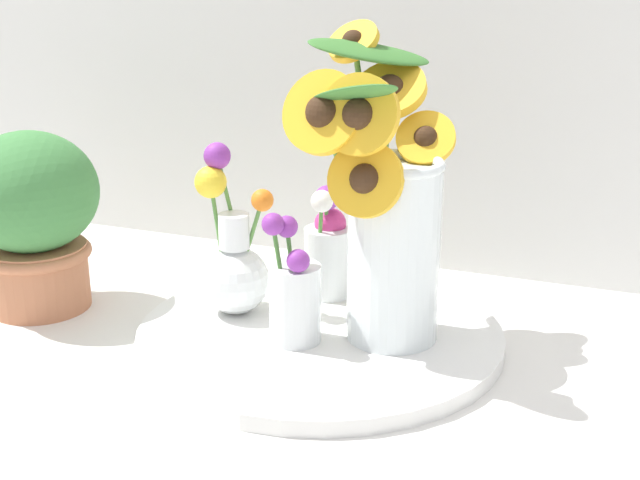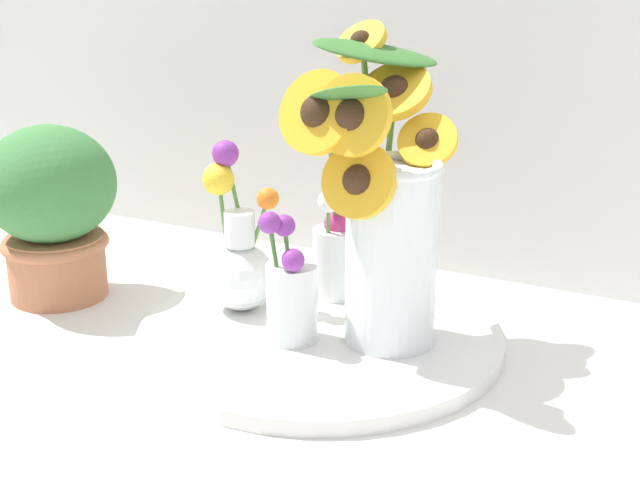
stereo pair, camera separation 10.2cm
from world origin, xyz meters
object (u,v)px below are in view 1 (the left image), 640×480
(serving_tray, at_px, (320,336))
(potted_plant, at_px, (32,214))
(vase_bulb_right, at_px, (233,260))
(vase_small_center, at_px, (294,295))
(mason_jar_sunflowers, at_px, (385,211))
(vase_small_back, at_px, (328,249))

(serving_tray, height_order, potted_plant, potted_plant)
(vase_bulb_right, bearing_deg, vase_small_center, -27.82)
(mason_jar_sunflowers, distance_m, potted_plant, 0.46)
(vase_small_center, height_order, vase_bulb_right, vase_bulb_right)
(serving_tray, relative_size, mason_jar_sunflowers, 1.22)
(vase_small_center, xyz_separation_m, potted_plant, (-0.37, 0.02, 0.05))
(serving_tray, relative_size, vase_small_back, 2.94)
(serving_tray, bearing_deg, mason_jar_sunflowers, 6.99)
(serving_tray, distance_m, vase_small_back, 0.13)
(potted_plant, bearing_deg, vase_bulb_right, 8.30)
(serving_tray, bearing_deg, potted_plant, -175.92)
(mason_jar_sunflowers, height_order, vase_bulb_right, mason_jar_sunflowers)
(serving_tray, bearing_deg, vase_small_back, 105.93)
(vase_small_center, relative_size, vase_bulb_right, 0.75)
(serving_tray, distance_m, vase_bulb_right, 0.14)
(vase_bulb_right, distance_m, vase_small_back, 0.13)
(vase_small_center, distance_m, vase_bulb_right, 0.12)
(vase_bulb_right, bearing_deg, potted_plant, -171.70)
(vase_small_center, relative_size, vase_small_back, 1.05)
(mason_jar_sunflowers, height_order, potted_plant, mason_jar_sunflowers)
(mason_jar_sunflowers, bearing_deg, vase_bulb_right, 179.37)
(serving_tray, distance_m, potted_plant, 0.40)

